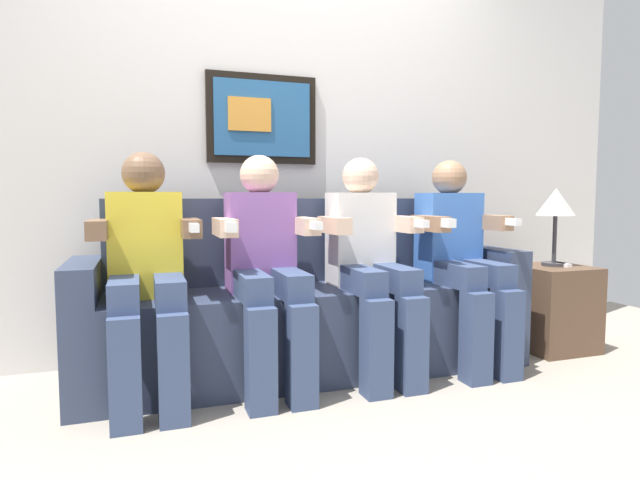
# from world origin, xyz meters

# --- Properties ---
(ground_plane) EXTENTS (6.09, 6.09, 0.00)m
(ground_plane) POSITION_xyz_m (0.00, 0.00, 0.00)
(ground_plane) COLOR #9E9384
(back_wall_assembly) EXTENTS (4.68, 0.10, 2.60)m
(back_wall_assembly) POSITION_xyz_m (-0.00, 0.76, 1.30)
(back_wall_assembly) COLOR silver
(back_wall_assembly) RESTS_ON ground_plane
(couch) EXTENTS (2.28, 0.58, 0.90)m
(couch) POSITION_xyz_m (0.00, 0.33, 0.31)
(couch) COLOR #333D56
(couch) RESTS_ON ground_plane
(person_leftmost) EXTENTS (0.46, 0.56, 1.11)m
(person_leftmost) POSITION_xyz_m (-0.80, 0.16, 0.61)
(person_leftmost) COLOR yellow
(person_leftmost) RESTS_ON ground_plane
(person_left_center) EXTENTS (0.46, 0.56, 1.11)m
(person_left_center) POSITION_xyz_m (-0.27, 0.16, 0.61)
(person_left_center) COLOR #8C59A5
(person_left_center) RESTS_ON ground_plane
(person_right_center) EXTENTS (0.46, 0.56, 1.11)m
(person_right_center) POSITION_xyz_m (0.27, 0.16, 0.61)
(person_right_center) COLOR white
(person_right_center) RESTS_ON ground_plane
(person_rightmost) EXTENTS (0.46, 0.56, 1.11)m
(person_rightmost) POSITION_xyz_m (0.80, 0.16, 0.61)
(person_rightmost) COLOR #3F72CC
(person_rightmost) RESTS_ON ground_plane
(side_table_right) EXTENTS (0.40, 0.40, 0.50)m
(side_table_right) POSITION_xyz_m (1.49, 0.22, 0.25)
(side_table_right) COLOR brown
(side_table_right) RESTS_ON ground_plane
(table_lamp) EXTENTS (0.22, 0.22, 0.46)m
(table_lamp) POSITION_xyz_m (1.50, 0.24, 0.86)
(table_lamp) COLOR #333338
(table_lamp) RESTS_ON side_table_right
(spare_remote_on_table) EXTENTS (0.04, 0.13, 0.02)m
(spare_remote_on_table) POSITION_xyz_m (1.53, 0.20, 0.51)
(spare_remote_on_table) COLOR white
(spare_remote_on_table) RESTS_ON side_table_right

